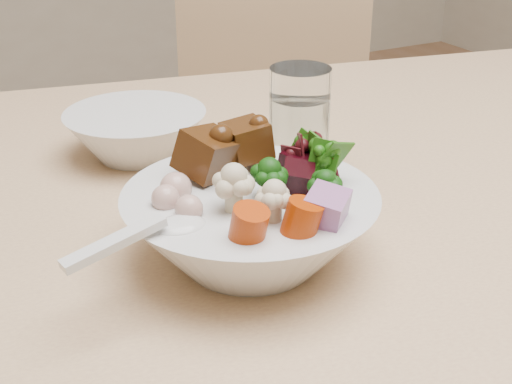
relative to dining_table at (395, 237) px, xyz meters
The scene contains 6 objects.
dining_table is the anchor object (origin of this frame).
chair_far 0.69m from the dining_table, 72.76° to the left, with size 0.54×0.54×0.89m.
food_bowl 0.28m from the dining_table, 161.63° to the right, with size 0.23×0.23×0.12m.
soup_spoon 0.38m from the dining_table, 162.00° to the right, with size 0.13×0.04×0.02m.
water_glass 0.18m from the dining_table, 137.57° to the left, with size 0.07×0.07×0.12m.
side_bowl 0.34m from the dining_table, 140.82° to the left, with size 0.17×0.17×0.06m, color silver, non-canonical shape.
Camera 1 is at (-0.64, -0.42, 1.12)m, focal length 50.00 mm.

